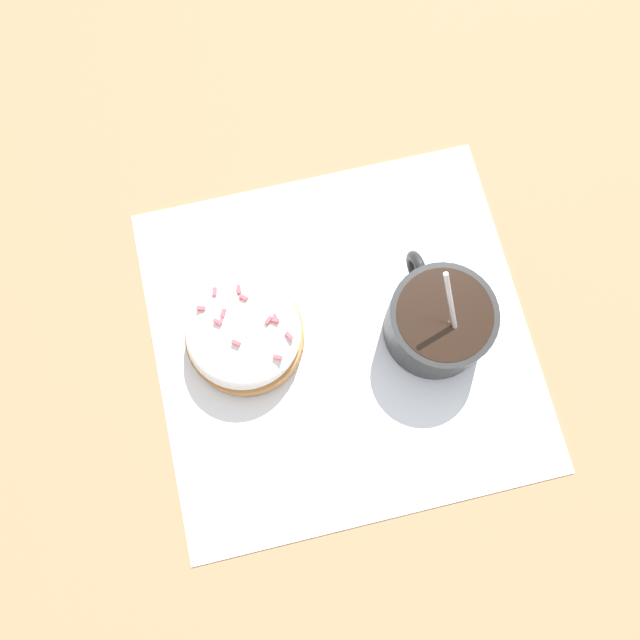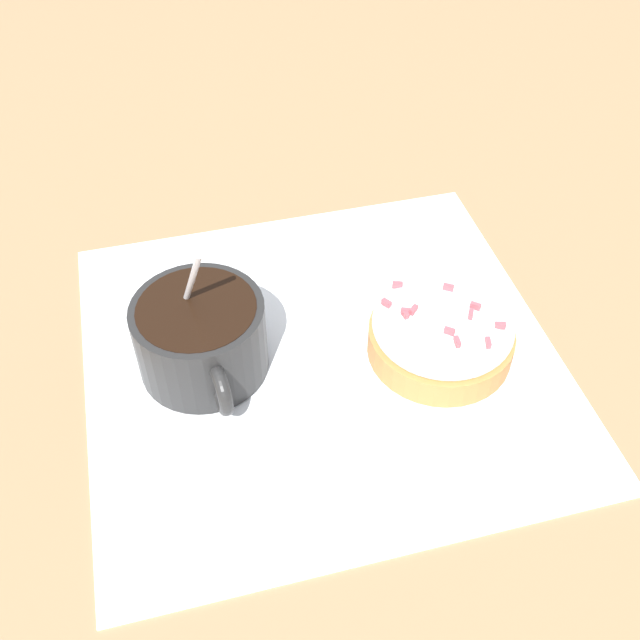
% 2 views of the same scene
% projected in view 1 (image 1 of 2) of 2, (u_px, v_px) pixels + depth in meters
% --- Properties ---
extents(ground_plane, '(3.00, 3.00, 0.00)m').
position_uv_depth(ground_plane, '(341.00, 339.00, 0.55)').
color(ground_plane, '#93704C').
extents(paper_napkin, '(0.35, 0.33, 0.00)m').
position_uv_depth(paper_napkin, '(341.00, 338.00, 0.55)').
color(paper_napkin, white).
rests_on(paper_napkin, ground_plane).
extents(coffee_cup, '(0.09, 0.11, 0.11)m').
position_uv_depth(coffee_cup, '(439.00, 321.00, 0.52)').
color(coffee_cup, black).
rests_on(coffee_cup, paper_napkin).
extents(frosted_pastry, '(0.10, 0.10, 0.05)m').
position_uv_depth(frosted_pastry, '(244.00, 334.00, 0.53)').
color(frosted_pastry, '#B2753D').
rests_on(frosted_pastry, paper_napkin).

